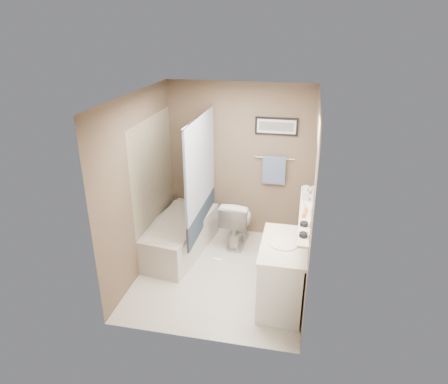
% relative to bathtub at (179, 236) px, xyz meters
% --- Properties ---
extents(ground, '(2.50, 2.50, 0.00)m').
position_rel_bathtub_xyz_m(ground, '(0.75, -0.45, -0.25)').
color(ground, silver).
rests_on(ground, ground).
extents(ceiling, '(2.20, 2.50, 0.04)m').
position_rel_bathtub_xyz_m(ceiling, '(0.75, -0.45, 2.13)').
color(ceiling, silver).
rests_on(ceiling, wall_back).
extents(wall_back, '(2.20, 0.04, 2.40)m').
position_rel_bathtub_xyz_m(wall_back, '(0.75, 0.78, 0.95)').
color(wall_back, brown).
rests_on(wall_back, ground).
extents(wall_front, '(2.20, 0.04, 2.40)m').
position_rel_bathtub_xyz_m(wall_front, '(0.75, -1.68, 0.95)').
color(wall_front, brown).
rests_on(wall_front, ground).
extents(wall_left, '(0.04, 2.50, 2.40)m').
position_rel_bathtub_xyz_m(wall_left, '(-0.33, -0.45, 0.95)').
color(wall_left, brown).
rests_on(wall_left, ground).
extents(wall_right, '(0.04, 2.50, 2.40)m').
position_rel_bathtub_xyz_m(wall_right, '(1.83, -0.45, 0.95)').
color(wall_right, brown).
rests_on(wall_right, ground).
extents(tile_surround, '(0.02, 1.55, 2.00)m').
position_rel_bathtub_xyz_m(tile_surround, '(-0.34, 0.05, 0.75)').
color(tile_surround, tan).
rests_on(tile_surround, wall_left).
extents(curtain_rod, '(0.02, 1.55, 0.02)m').
position_rel_bathtub_xyz_m(curtain_rod, '(0.35, 0.05, 1.80)').
color(curtain_rod, silver).
rests_on(curtain_rod, wall_left).
extents(curtain_upper, '(0.03, 1.45, 1.28)m').
position_rel_bathtub_xyz_m(curtain_upper, '(0.35, 0.05, 1.15)').
color(curtain_upper, silver).
rests_on(curtain_upper, curtain_rod).
extents(curtain_lower, '(0.03, 1.45, 0.36)m').
position_rel_bathtub_xyz_m(curtain_lower, '(0.35, 0.05, 0.33)').
color(curtain_lower, '#28394B').
rests_on(curtain_lower, curtain_rod).
extents(mirror, '(0.02, 1.60, 1.00)m').
position_rel_bathtub_xyz_m(mirror, '(1.84, -0.60, 1.37)').
color(mirror, silver).
rests_on(mirror, wall_right).
extents(shelf, '(0.12, 1.60, 0.03)m').
position_rel_bathtub_xyz_m(shelf, '(1.79, -0.60, 0.85)').
color(shelf, silver).
rests_on(shelf, wall_right).
extents(towel_bar, '(0.60, 0.02, 0.02)m').
position_rel_bathtub_xyz_m(towel_bar, '(1.30, 0.77, 1.05)').
color(towel_bar, silver).
rests_on(towel_bar, wall_back).
extents(towel, '(0.34, 0.05, 0.44)m').
position_rel_bathtub_xyz_m(towel, '(1.30, 0.75, 0.87)').
color(towel, '#8199BC').
rests_on(towel, towel_bar).
extents(art_frame, '(0.62, 0.02, 0.26)m').
position_rel_bathtub_xyz_m(art_frame, '(1.30, 0.79, 1.53)').
color(art_frame, black).
rests_on(art_frame, wall_back).
extents(art_mat, '(0.56, 0.00, 0.20)m').
position_rel_bathtub_xyz_m(art_mat, '(1.30, 0.77, 1.53)').
color(art_mat, white).
rests_on(art_mat, art_frame).
extents(art_image, '(0.50, 0.00, 0.13)m').
position_rel_bathtub_xyz_m(art_image, '(1.30, 0.77, 1.53)').
color(art_image, '#595959').
rests_on(art_image, art_mat).
extents(door, '(0.80, 0.02, 2.00)m').
position_rel_bathtub_xyz_m(door, '(1.30, -1.69, 0.75)').
color(door, silver).
rests_on(door, wall_front).
extents(door_handle, '(0.10, 0.02, 0.02)m').
position_rel_bathtub_xyz_m(door_handle, '(0.97, -1.64, 0.75)').
color(door_handle, silver).
rests_on(door_handle, door).
extents(bathtub, '(0.90, 1.58, 0.50)m').
position_rel_bathtub_xyz_m(bathtub, '(0.00, 0.00, 0.00)').
color(bathtub, silver).
rests_on(bathtub, ground).
extents(tub_rim, '(0.56, 1.36, 0.02)m').
position_rel_bathtub_xyz_m(tub_rim, '(-0.00, 0.00, 0.25)').
color(tub_rim, silver).
rests_on(tub_rim, bathtub).
extents(toilet, '(0.46, 0.76, 0.75)m').
position_rel_bathtub_xyz_m(toilet, '(0.81, 0.41, 0.13)').
color(toilet, silver).
rests_on(toilet, ground).
extents(vanity, '(0.54, 0.92, 0.80)m').
position_rel_bathtub_xyz_m(vanity, '(1.60, -0.92, 0.15)').
color(vanity, white).
rests_on(vanity, ground).
extents(countertop, '(0.54, 0.96, 0.04)m').
position_rel_bathtub_xyz_m(countertop, '(1.59, -0.92, 0.57)').
color(countertop, white).
rests_on(countertop, vanity).
extents(sink_basin, '(0.34, 0.34, 0.01)m').
position_rel_bathtub_xyz_m(sink_basin, '(1.58, -0.92, 0.60)').
color(sink_basin, white).
rests_on(sink_basin, countertop).
extents(faucet_spout, '(0.02, 0.02, 0.10)m').
position_rel_bathtub_xyz_m(faucet_spout, '(1.78, -0.92, 0.64)').
color(faucet_spout, silver).
rests_on(faucet_spout, countertop).
extents(faucet_knob, '(0.05, 0.05, 0.05)m').
position_rel_bathtub_xyz_m(faucet_knob, '(1.78, -0.82, 0.62)').
color(faucet_knob, white).
rests_on(faucet_knob, countertop).
extents(candle_bowl_near, '(0.09, 0.09, 0.04)m').
position_rel_bathtub_xyz_m(candle_bowl_near, '(1.79, -1.20, 0.89)').
color(candle_bowl_near, black).
rests_on(candle_bowl_near, shelf).
extents(candle_bowl_far, '(0.09, 0.09, 0.04)m').
position_rel_bathtub_xyz_m(candle_bowl_far, '(1.79, -0.95, 0.89)').
color(candle_bowl_far, black).
rests_on(candle_bowl_far, shelf).
extents(hair_brush_front, '(0.07, 0.22, 0.04)m').
position_rel_bathtub_xyz_m(hair_brush_front, '(1.79, -0.66, 0.89)').
color(hair_brush_front, orange).
rests_on(hair_brush_front, shelf).
extents(pink_comb, '(0.05, 0.16, 0.01)m').
position_rel_bathtub_xyz_m(pink_comb, '(1.79, -0.44, 0.87)').
color(pink_comb, pink).
rests_on(pink_comb, shelf).
extents(glass_jar, '(0.08, 0.08, 0.10)m').
position_rel_bathtub_xyz_m(glass_jar, '(1.79, -0.04, 0.92)').
color(glass_jar, silver).
rests_on(glass_jar, shelf).
extents(soap_bottle, '(0.08, 0.08, 0.15)m').
position_rel_bathtub_xyz_m(soap_bottle, '(1.79, -0.24, 0.94)').
color(soap_bottle, '#999999').
rests_on(soap_bottle, shelf).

